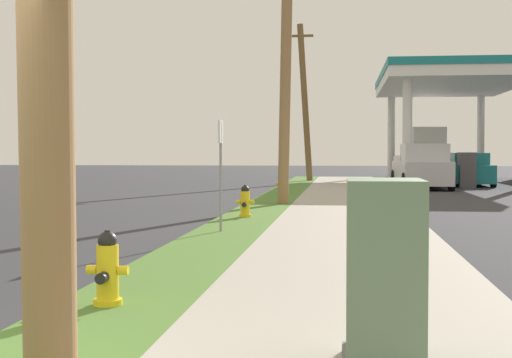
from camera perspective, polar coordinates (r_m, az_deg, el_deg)
name	(u,v)px	position (r m, az deg, el deg)	size (l,w,h in m)	color
fire_hydrant_nearest	(107,272)	(7.43, -11.54, -7.17)	(0.42, 0.38, 0.74)	yellow
fire_hydrant_second	(245,203)	(16.94, -0.86, -1.89)	(0.42, 0.38, 0.74)	yellow
fire_hydrant_third	(282,184)	(26.74, 2.02, -0.40)	(0.42, 0.37, 0.74)	yellow
utility_pole_midground	(287,21)	(21.67, 2.41, 12.24)	(1.28, 0.79, 10.46)	#937047
utility_pole_background	(305,101)	(38.41, 3.83, 6.11)	(1.40, 0.34, 8.18)	brown
utility_cabinet	(384,280)	(5.24, 9.99, -7.77)	(0.59, 0.78, 1.33)	slate
street_sign_post	(221,152)	(13.88, -2.78, 2.13)	(0.05, 0.36, 2.12)	gray
car_tan_by_near_pump	(435,167)	(43.28, 13.80, 0.89)	(2.02, 4.54, 1.57)	tan
car_teal_by_far_pump	(468,171)	(36.45, 16.24, 0.63)	(1.94, 4.50, 1.57)	#197075
truck_black_at_forecourt	(422,154)	(47.05, 12.88, 1.92)	(2.52, 6.52, 3.11)	black
truck_silver_on_apron	(421,168)	(33.08, 12.79, 0.85)	(2.30, 5.47, 1.97)	#BCBCC1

